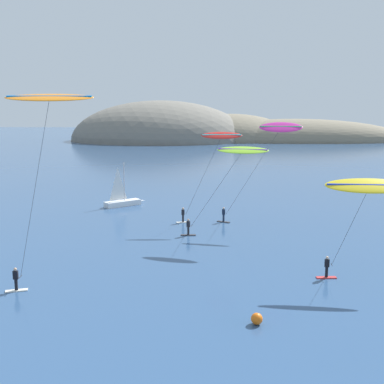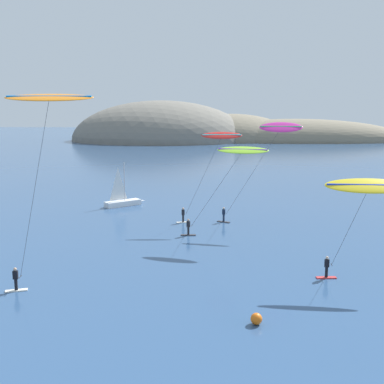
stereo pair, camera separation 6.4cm
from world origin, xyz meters
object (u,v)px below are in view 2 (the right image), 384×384
Objects in this scene: marker_buoy at (256,319)px; kitesurfer_lime at (238,156)px; kitesurfer_orange at (47,110)px; kitesurfer_magenta at (276,135)px; kitesurfer_red at (217,145)px; kitesurfer_yellow at (367,191)px; sailboat_near at (125,201)px.

kitesurfer_lime is at bearing 91.24° from marker_buoy.
kitesurfer_orange reaches higher than kitesurfer_lime.
kitesurfer_lime is 0.81× the size of kitesurfer_magenta.
kitesurfer_red is at bearing 95.41° from marker_buoy.
kitesurfer_orange is at bearing -171.05° from kitesurfer_yellow.
kitesurfer_yellow is 17.81m from kitesurfer_magenta.
marker_buoy is (-3.82, -24.96, -9.48)m from kitesurfer_magenta.
kitesurfer_magenta is 6.37m from kitesurfer_red.
sailboat_near is 8.14× the size of marker_buoy.
kitesurfer_yellow is 13.99m from kitesurfer_lime.
kitesurfer_magenta is (4.23, 6.16, 1.72)m from kitesurfer_lime.
kitesurfer_orange reaches higher than sailboat_near.
sailboat_near is at bearing 152.80° from kitesurfer_magenta.
kitesurfer_lime is 0.90× the size of kitesurfer_red.
kitesurfer_lime is at bearing 47.13° from kitesurfer_orange.
kitesurfer_yellow is at bearing 43.61° from marker_buoy.
sailboat_near is 37.28m from marker_buoy.
kitesurfer_yellow is 20.72m from kitesurfer_red.
kitesurfer_magenta is 26.95m from kitesurfer_orange.
kitesurfer_lime is 7.67m from kitesurfer_magenta.
sailboat_near is 0.63× the size of kitesurfer_lime.
kitesurfer_orange is at bearing 161.44° from marker_buoy.
kitesurfer_red is at bearing 106.53° from kitesurfer_lime.
kitesurfer_orange is at bearing -88.34° from sailboat_near.
sailboat_near is at bearing 143.92° from kitesurfer_red.
kitesurfer_red is 24.11m from kitesurfer_orange.
kitesurfer_lime is (14.07, -15.56, 7.47)m from sailboat_near.
kitesurfer_lime reaches higher than marker_buoy.
kitesurfer_yellow is at bearing -50.55° from kitesurfer_lime.
kitesurfer_red is at bearing 174.34° from kitesurfer_magenta.
kitesurfer_magenta reaches higher than kitesurfer_lime.
kitesurfer_magenta reaches higher than marker_buoy.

